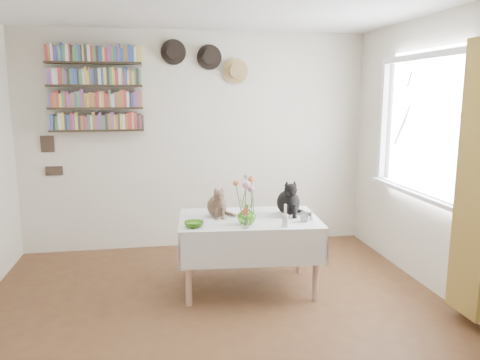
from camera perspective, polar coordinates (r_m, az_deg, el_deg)
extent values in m
cube|color=brown|center=(3.70, -1.73, -18.90)|extent=(4.04, 4.54, 0.04)
cube|color=beige|center=(5.51, -5.28, 4.75)|extent=(4.04, 0.04, 2.54)
cube|color=beige|center=(1.16, 15.36, -17.62)|extent=(4.04, 0.04, 2.54)
cube|color=white|center=(4.68, 21.33, 6.16)|extent=(0.01, 1.40, 1.20)
cube|color=white|center=(4.68, 21.85, 13.86)|extent=(0.06, 1.52, 0.06)
cube|color=white|center=(4.76, 20.83, -1.41)|extent=(0.06, 1.52, 0.06)
cube|color=white|center=(4.08, 26.65, 5.25)|extent=(0.06, 0.06, 1.20)
cube|color=white|center=(5.32, 17.24, 6.83)|extent=(0.06, 0.06, 1.20)
cube|color=white|center=(4.75, 20.52, -1.42)|extent=(0.12, 1.50, 0.04)
cube|color=brown|center=(3.93, 27.06, -0.11)|extent=(0.12, 0.38, 2.10)
cube|color=white|center=(4.29, 1.08, -4.98)|extent=(1.33, 0.92, 0.05)
cylinder|color=tan|center=(4.07, -6.31, -10.96)|extent=(0.05, 0.05, 0.62)
cylinder|color=tan|center=(4.19, 9.22, -10.38)|extent=(0.05, 0.05, 0.62)
cylinder|color=tan|center=(4.68, -6.18, -8.06)|extent=(0.05, 0.05, 0.62)
cylinder|color=tan|center=(4.79, 7.27, -7.65)|extent=(0.05, 0.05, 0.62)
imported|color=#85D43D|center=(4.07, 0.81, -4.22)|extent=(0.19, 0.19, 0.17)
imported|color=#85D43D|center=(3.99, -5.63, -5.43)|extent=(0.18, 0.18, 0.05)
imported|color=white|center=(4.19, 7.83, -4.50)|extent=(0.09, 0.09, 0.08)
cylinder|color=white|center=(4.00, 5.51, -4.96)|extent=(0.06, 0.06, 0.11)
cylinder|color=white|center=(3.97, 5.54, -3.57)|extent=(0.02, 0.02, 0.09)
cylinder|color=white|center=(3.96, 0.70, -5.31)|extent=(0.05, 0.05, 0.08)
cone|color=white|center=(4.25, 8.71, -4.39)|extent=(0.05, 0.05, 0.07)
sphere|color=beige|center=(4.24, 8.73, -3.82)|extent=(0.03, 0.03, 0.03)
cylinder|color=#4C7233|center=(4.04, 0.37, -2.63)|extent=(0.01, 0.01, 0.30)
sphere|color=pink|center=(4.01, 0.37, -0.54)|extent=(0.07, 0.07, 0.07)
cylinder|color=#4C7233|center=(4.03, 1.43, -2.96)|extent=(0.01, 0.01, 0.26)
sphere|color=pink|center=(4.00, 1.44, -1.15)|extent=(0.06, 0.06, 0.06)
cylinder|color=#4C7233|center=(4.07, 1.57, -2.24)|extent=(0.01, 0.01, 0.34)
sphere|color=orange|center=(4.04, 1.58, 0.11)|extent=(0.06, 0.06, 0.06)
cylinder|color=#4C7233|center=(4.06, -0.12, -2.48)|extent=(0.01, 0.01, 0.31)
sphere|color=orange|center=(4.03, -0.12, -0.33)|extent=(0.05, 0.05, 0.05)
cylinder|color=#4C7233|center=(4.08, 0.68, -2.01)|extent=(0.01, 0.01, 0.37)
sphere|color=#999E93|center=(4.04, 0.69, 0.56)|extent=(0.04, 0.04, 0.04)
cube|color=#2E2315|center=(5.40, -16.97, 5.83)|extent=(1.00, 0.16, 0.02)
cube|color=#2E2315|center=(5.39, -17.10, 8.37)|extent=(1.00, 0.16, 0.02)
cube|color=#2E2315|center=(5.39, -17.24, 10.92)|extent=(1.00, 0.16, 0.02)
cube|color=#2E2315|center=(5.40, -17.38, 13.46)|extent=(1.00, 0.16, 0.02)
cylinder|color=black|center=(5.42, -8.13, 15.18)|extent=(0.28, 0.02, 0.28)
cylinder|color=black|center=(5.38, -8.11, 15.22)|extent=(0.16, 0.08, 0.16)
cylinder|color=black|center=(5.45, -3.77, 14.71)|extent=(0.28, 0.02, 0.28)
cylinder|color=black|center=(5.41, -3.72, 14.74)|extent=(0.16, 0.08, 0.16)
cylinder|color=tan|center=(5.48, -0.55, 13.14)|extent=(0.28, 0.02, 0.28)
cylinder|color=tan|center=(5.44, -0.48, 13.16)|extent=(0.16, 0.08, 0.16)
cube|color=#38281E|center=(5.57, -22.44, 4.07)|extent=(0.14, 0.02, 0.18)
cube|color=#38281E|center=(5.60, -21.72, 1.05)|extent=(0.18, 0.02, 0.10)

